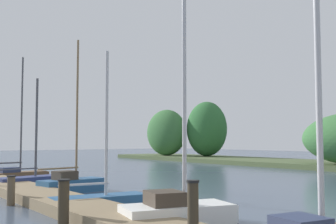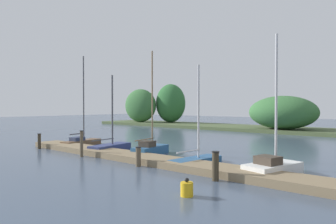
# 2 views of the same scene
# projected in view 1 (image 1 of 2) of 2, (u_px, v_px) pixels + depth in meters

# --- Properties ---
(dock_pier) EXTENTS (27.38, 1.80, 0.35)m
(dock_pier) POSITION_uv_depth(u_px,v_px,m) (71.00, 205.00, 13.01)
(dock_pier) COLOR #847051
(dock_pier) RESTS_ON ground
(sailboat_0) EXTENTS (1.47, 3.66, 6.95)m
(sailboat_0) POSITION_uv_depth(u_px,v_px,m) (18.00, 173.00, 23.49)
(sailboat_0) COLOR brown
(sailboat_0) RESTS_ON ground
(sailboat_1) EXTENTS (1.54, 3.54, 5.17)m
(sailboat_1) POSITION_uv_depth(u_px,v_px,m) (34.00, 180.00, 19.85)
(sailboat_1) COLOR navy
(sailboat_1) RESTS_ON ground
(sailboat_2) EXTENTS (1.49, 3.19, 6.56)m
(sailboat_2) POSITION_uv_depth(u_px,v_px,m) (73.00, 182.00, 17.77)
(sailboat_2) COLOR #285684
(sailboat_2) RESTS_ON ground
(sailboat_3) EXTENTS (1.36, 3.51, 5.27)m
(sailboat_3) POSITION_uv_depth(u_px,v_px,m) (103.00, 197.00, 14.09)
(sailboat_3) COLOR #285684
(sailboat_3) RESTS_ON ground
(sailboat_4) EXTENTS (1.89, 3.17, 6.29)m
(sailboat_4) POSITION_uv_depth(u_px,v_px,m) (180.00, 209.00, 10.81)
(sailboat_4) COLOR white
(sailboat_4) RESTS_ON ground
(mooring_piling_2) EXTENTS (0.30, 0.30, 1.01)m
(mooring_piling_2) POSITION_uv_depth(u_px,v_px,m) (11.00, 190.00, 14.16)
(mooring_piling_2) COLOR brown
(mooring_piling_2) RESTS_ON ground
(mooring_piling_3) EXTENTS (0.32, 0.32, 1.22)m
(mooring_piling_3) POSITION_uv_depth(u_px,v_px,m) (64.00, 204.00, 10.46)
(mooring_piling_3) COLOR #3D3323
(mooring_piling_3) RESTS_ON ground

